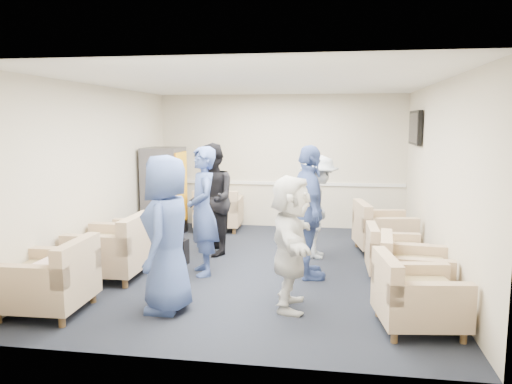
% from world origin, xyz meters
% --- Properties ---
extents(floor, '(6.00, 6.00, 0.00)m').
position_xyz_m(floor, '(0.00, 0.00, 0.00)').
color(floor, black).
rests_on(floor, ground).
extents(ceiling, '(6.00, 6.00, 0.00)m').
position_xyz_m(ceiling, '(0.00, 0.00, 2.70)').
color(ceiling, silver).
rests_on(ceiling, back_wall).
extents(back_wall, '(5.00, 0.02, 2.70)m').
position_xyz_m(back_wall, '(0.00, 3.00, 1.35)').
color(back_wall, beige).
rests_on(back_wall, floor).
extents(front_wall, '(5.00, 0.02, 2.70)m').
position_xyz_m(front_wall, '(0.00, -3.00, 1.35)').
color(front_wall, beige).
rests_on(front_wall, floor).
extents(left_wall, '(0.02, 6.00, 2.70)m').
position_xyz_m(left_wall, '(-2.50, 0.00, 1.35)').
color(left_wall, beige).
rests_on(left_wall, floor).
extents(right_wall, '(0.02, 6.00, 2.70)m').
position_xyz_m(right_wall, '(2.50, 0.00, 1.35)').
color(right_wall, beige).
rests_on(right_wall, floor).
extents(chair_rail, '(4.98, 0.04, 0.06)m').
position_xyz_m(chair_rail, '(0.00, 2.98, 0.90)').
color(chair_rail, silver).
rests_on(chair_rail, back_wall).
extents(tv, '(0.10, 1.00, 0.58)m').
position_xyz_m(tv, '(2.44, 1.80, 2.05)').
color(tv, black).
rests_on(tv, right_wall).
extents(armchair_left_near, '(0.92, 0.92, 0.72)m').
position_xyz_m(armchair_left_near, '(-2.04, -2.13, 0.36)').
color(armchair_left_near, tan).
rests_on(armchair_left_near, floor).
extents(armchair_left_mid, '(0.94, 0.94, 0.75)m').
position_xyz_m(armchair_left_mid, '(-1.90, -0.81, 0.37)').
color(armchair_left_mid, tan).
rests_on(armchair_left_mid, floor).
extents(armchair_left_far, '(0.89, 0.89, 0.67)m').
position_xyz_m(armchair_left_far, '(-1.90, -0.04, 0.33)').
color(armchair_left_far, tan).
rests_on(armchair_left_far, floor).
extents(armchair_right_near, '(0.94, 0.94, 0.67)m').
position_xyz_m(armchair_right_near, '(1.93, -1.96, 0.33)').
color(armchair_right_near, tan).
rests_on(armchair_right_near, floor).
extents(armchair_right_midnear, '(0.90, 0.90, 0.66)m').
position_xyz_m(armchair_right_midnear, '(2.02, -1.05, 0.33)').
color(armchair_right_midnear, tan).
rests_on(armchair_right_midnear, floor).
extents(armchair_right_midfar, '(0.78, 0.78, 0.61)m').
position_xyz_m(armchair_right_midfar, '(1.89, -0.18, 0.31)').
color(armchair_right_midfar, tan).
rests_on(armchair_right_midfar, floor).
extents(armchair_right_far, '(1.02, 1.02, 0.71)m').
position_xyz_m(armchair_right_far, '(1.86, 1.18, 0.35)').
color(armchair_right_far, tan).
rests_on(armchair_right_far, floor).
extents(armchair_corner, '(0.93, 0.93, 0.71)m').
position_xyz_m(armchair_corner, '(-1.18, 2.41, 0.35)').
color(armchair_corner, tan).
rests_on(armchair_corner, floor).
extents(vending_machine, '(0.68, 0.79, 1.67)m').
position_xyz_m(vending_machine, '(-2.09, 1.86, 0.84)').
color(vending_machine, '#54545C').
rests_on(vending_machine, floor).
extents(backpack, '(0.29, 0.23, 0.46)m').
position_xyz_m(backpack, '(-1.23, -0.03, 0.24)').
color(backpack, black).
rests_on(backpack, floor).
extents(pillow, '(0.31, 0.41, 0.12)m').
position_xyz_m(pillow, '(-2.05, -2.13, 0.53)').
color(pillow, white).
rests_on(pillow, armchair_left_near).
extents(person_front_left, '(0.60, 0.90, 1.79)m').
position_xyz_m(person_front_left, '(-0.77, -1.84, 0.89)').
color(person_front_left, '#3A4F8C').
rests_on(person_front_left, floor).
extents(person_mid_left, '(0.67, 0.78, 1.81)m').
position_xyz_m(person_mid_left, '(-0.73, -0.43, 0.91)').
color(person_mid_left, '#3A4F8C').
rests_on(person_mid_left, floor).
extents(person_back_left, '(1.02, 1.10, 1.82)m').
position_xyz_m(person_back_left, '(-0.88, 0.62, 0.91)').
color(person_back_left, black).
rests_on(person_back_left, floor).
extents(person_back_right, '(0.65, 1.08, 1.63)m').
position_xyz_m(person_back_right, '(0.85, 0.70, 0.82)').
color(person_back_right, silver).
rests_on(person_back_right, floor).
extents(person_mid_right, '(0.70, 1.16, 1.84)m').
position_xyz_m(person_mid_right, '(0.75, -0.39, 0.92)').
color(person_mid_right, '#3A4F8C').
rests_on(person_mid_right, floor).
extents(person_front_right, '(0.54, 1.47, 1.56)m').
position_xyz_m(person_front_right, '(0.61, -1.57, 0.78)').
color(person_front_right, silver).
rests_on(person_front_right, floor).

